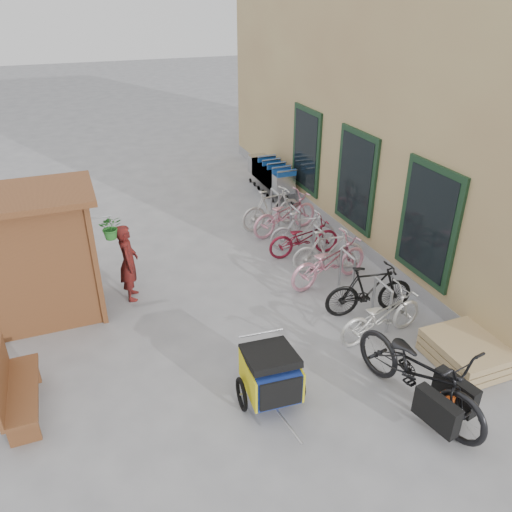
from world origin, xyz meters
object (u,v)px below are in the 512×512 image
object	(u,v)px
cargo_bike	(420,373)
bike_0	(381,315)
bike_2	(329,261)
bike_1	(369,290)
bike_4	(304,238)
bike_7	(272,208)
bike_6	(285,214)
child_trailer	(271,373)
kiosk	(31,240)
bike_3	(329,251)
pallet_stack	(466,352)
shopping_carts	(270,173)
person_kiosk	(128,262)
bike_5	(303,231)
bench	(14,388)

from	to	relation	value
cargo_bike	bike_0	xyz separation A→B (m)	(0.43, 1.57, -0.15)
bike_2	bike_1	bearing A→B (deg)	175.88
bike_4	bike_7	bearing A→B (deg)	7.35
cargo_bike	bike_6	world-z (taller)	cargo_bike
bike_7	child_trailer	bearing A→B (deg)	147.92
cargo_bike	bike_6	xyz separation A→B (m)	(0.61, 6.04, -0.10)
kiosk	bike_3	bearing A→B (deg)	-3.85
pallet_stack	bike_1	xyz separation A→B (m)	(-0.71, 1.79, 0.29)
shopping_carts	bike_3	size ratio (longest dim) A/B	1.49
bike_2	child_trailer	bearing A→B (deg)	127.17
bike_2	bike_6	bearing A→B (deg)	-14.40
bike_6	bike_1	bearing A→B (deg)	166.01
kiosk	bike_1	xyz separation A→B (m)	(5.57, -2.09, -1.05)
bike_0	bike_3	xyz separation A→B (m)	(0.27, 2.39, 0.03)
bike_6	shopping_carts	bearing A→B (deg)	-29.05
shopping_carts	bike_3	bearing A→B (deg)	-97.55
shopping_carts	person_kiosk	distance (m)	6.36
bike_1	bike_4	distance (m)	2.52
cargo_bike	bike_7	bearing A→B (deg)	75.14
bike_0	bike_7	world-z (taller)	bike_7
bike_0	bike_7	distance (m)	4.85
shopping_carts	bike_6	size ratio (longest dim) A/B	1.24
shopping_carts	bike_5	world-z (taller)	shopping_carts
child_trailer	bike_5	distance (m)	4.94
shopping_carts	bike_1	world-z (taller)	shopping_carts
child_trailer	bike_0	size ratio (longest dim) A/B	0.94
bike_2	shopping_carts	bearing A→B (deg)	-20.43
bike_1	bike_4	xyz separation A→B (m)	(-0.10, 2.51, -0.07)
bike_5	shopping_carts	bearing A→B (deg)	0.06
cargo_bike	bike_6	size ratio (longest dim) A/B	1.28
cargo_bike	bike_0	distance (m)	1.64
child_trailer	person_kiosk	bearing A→B (deg)	116.15
person_kiosk	bike_6	size ratio (longest dim) A/B	0.82
bike_3	bike_1	bearing A→B (deg)	-172.47
cargo_bike	bike_2	world-z (taller)	cargo_bike
kiosk	person_kiosk	world-z (taller)	kiosk
bike_1	bike_5	xyz separation A→B (m)	(0.02, 2.80, -0.04)
kiosk	bike_7	size ratio (longest dim) A/B	1.45
bike_7	bike_0	bearing A→B (deg)	170.80
bench	cargo_bike	bearing A→B (deg)	-19.38
bike_1	bike_2	size ratio (longest dim) A/B	0.89
bike_4	bike_2	bearing A→B (deg)	-178.43
bench	child_trailer	bearing A→B (deg)	-16.97
bike_7	bench	bearing A→B (deg)	118.97
person_kiosk	bike_3	world-z (taller)	person_kiosk
bike_6	bike_7	size ratio (longest dim) A/B	1.10
person_kiosk	bike_1	xyz separation A→B (m)	(4.00, -2.14, -0.27)
bike_0	bike_5	bearing A→B (deg)	-9.98
bench	shopping_carts	distance (m)	9.53
bench	cargo_bike	world-z (taller)	cargo_bike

